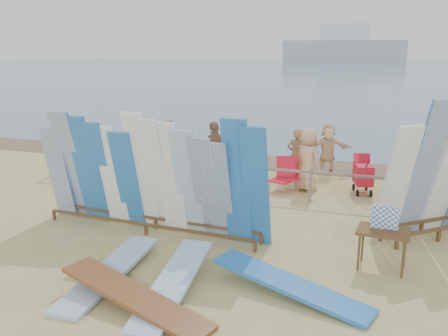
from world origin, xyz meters
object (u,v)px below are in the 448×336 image
(side_surfboard_rack, at_px, (437,176))
(stroller, at_px, (363,178))
(beachgoer_5, at_px, (328,149))
(flat_board_a, at_px, (110,279))
(beachgoer_9, at_px, (443,153))
(beachgoer_6, at_px, (308,160))
(main_surfboard_rack, at_px, (149,179))
(flat_board_d, at_px, (290,295))
(vendor_table, at_px, (382,248))
(beachgoer_0, at_px, (88,146))
(beachgoer_7, at_px, (296,154))
(flat_board_b, at_px, (174,293))
(beachgoer_4, at_px, (215,152))
(beachgoer_1, at_px, (128,145))
(beach_chair_left, at_px, (282,183))
(beachgoer_2, at_px, (168,149))
(beach_chair_right, at_px, (288,180))
(flat_board_c, at_px, (136,309))

(side_surfboard_rack, relative_size, stroller, 2.79)
(beachgoer_5, bearing_deg, side_surfboard_rack, -83.98)
(flat_board_a, height_order, beachgoer_9, beachgoer_9)
(flat_board_a, xyz_separation_m, beachgoer_6, (2.36, 6.41, 0.88))
(main_surfboard_rack, relative_size, flat_board_d, 1.95)
(stroller, bearing_deg, vendor_table, -97.38)
(beachgoer_0, bearing_deg, flat_board_d, 16.40)
(beachgoer_7, bearing_deg, main_surfboard_rack, 49.59)
(side_surfboard_rack, bearing_deg, flat_board_a, 174.92)
(main_surfboard_rack, bearing_deg, flat_board_b, -52.41)
(flat_board_d, xyz_separation_m, beachgoer_4, (-3.43, 6.07, 0.90))
(main_surfboard_rack, distance_m, side_surfboard_rack, 5.92)
(beachgoer_1, height_order, beachgoer_7, beachgoer_1)
(flat_board_d, height_order, beachgoer_4, beachgoer_4)
(beach_chair_left, distance_m, beachgoer_6, 0.95)
(stroller, distance_m, beachgoer_2, 5.74)
(flat_board_a, xyz_separation_m, flat_board_d, (3.04, 0.42, 0.00))
(side_surfboard_rack, distance_m, beachgoer_9, 5.35)
(beachgoer_1, distance_m, beachgoer_0, 1.27)
(flat_board_a, bearing_deg, side_surfboard_rack, 33.99)
(flat_board_b, bearing_deg, beachgoer_7, 81.25)
(beach_chair_right, bearing_deg, beachgoer_2, 157.97)
(beach_chair_left, bearing_deg, beachgoer_1, -167.34)
(flat_board_b, bearing_deg, beachgoer_0, 128.42)
(beachgoer_2, bearing_deg, beachgoer_1, -152.08)
(side_surfboard_rack, height_order, beachgoer_6, side_surfboard_rack)
(side_surfboard_rack, relative_size, beachgoer_7, 1.89)
(flat_board_a, bearing_deg, beach_chair_left, 73.06)
(side_surfboard_rack, height_order, flat_board_b, side_surfboard_rack)
(beachgoer_0, bearing_deg, side_surfboard_rack, 39.59)
(beachgoer_2, height_order, beachgoer_0, beachgoer_2)
(side_surfboard_rack, bearing_deg, stroller, 77.76)
(flat_board_c, distance_m, beachgoer_5, 9.56)
(beachgoer_4, height_order, beachgoer_5, beachgoer_4)
(beach_chair_right, relative_size, beachgoer_0, 0.55)
(main_surfboard_rack, height_order, flat_board_c, main_surfboard_rack)
(side_surfboard_rack, bearing_deg, beachgoer_5, 79.02)
(beachgoer_4, relative_size, beachgoer_0, 1.07)
(beachgoer_4, bearing_deg, beachgoer_1, -64.62)
(vendor_table, distance_m, beachgoer_9, 7.38)
(main_surfboard_rack, xyz_separation_m, flat_board_c, (1.24, -2.95, -1.17))
(side_surfboard_rack, height_order, beachgoer_0, side_surfboard_rack)
(flat_board_c, distance_m, beachgoer_0, 9.05)
(main_surfboard_rack, xyz_separation_m, beachgoer_6, (2.69, 4.21, -0.29))
(stroller, bearing_deg, side_surfboard_rack, -76.07)
(beachgoer_1, xyz_separation_m, beachgoer_4, (3.24, -0.58, 0.11))
(beachgoer_1, relative_size, beachgoer_6, 0.90)
(beachgoer_4, bearing_deg, beach_chair_right, 120.94)
(beach_chair_right, distance_m, beachgoer_5, 2.49)
(beachgoer_0, bearing_deg, vendor_table, 27.72)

